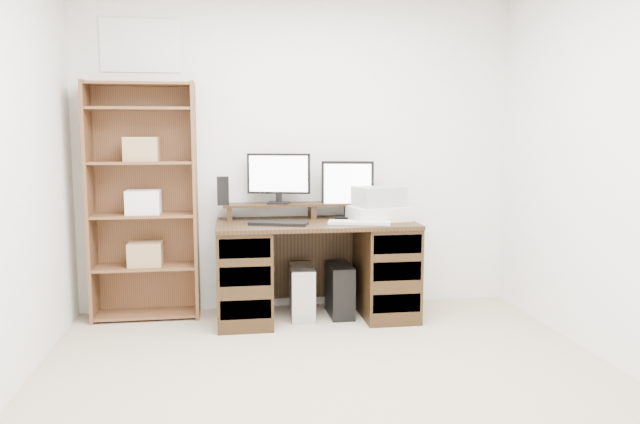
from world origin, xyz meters
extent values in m
cube|color=#BCA88D|center=(0.00, 0.00, -0.01)|extent=(3.50, 4.00, 0.02)
cube|color=white|center=(0.00, 2.01, 1.25)|extent=(3.50, 0.02, 2.50)
cube|color=white|center=(0.00, -2.01, 1.25)|extent=(3.50, 0.02, 2.50)
cube|color=white|center=(-1.21, 1.99, 2.08)|extent=(0.60, 0.01, 0.40)
cube|color=black|center=(0.09, 1.63, 0.73)|extent=(1.50, 0.70, 0.03)
cube|color=black|center=(-0.46, 1.63, 0.36)|extent=(0.40, 0.66, 0.72)
cube|color=black|center=(0.64, 1.63, 0.36)|extent=(0.40, 0.66, 0.72)
cube|color=black|center=(0.09, 1.96, 0.40)|extent=(1.48, 0.02, 0.65)
cube|color=black|center=(-0.46, 1.30, 0.18)|extent=(0.36, 0.01, 0.14)
cube|color=black|center=(-0.46, 1.30, 0.42)|extent=(0.36, 0.01, 0.14)
cube|color=black|center=(-0.46, 1.30, 0.62)|extent=(0.36, 0.01, 0.14)
cube|color=black|center=(0.64, 1.30, 0.18)|extent=(0.36, 0.01, 0.14)
cube|color=black|center=(0.64, 1.30, 0.42)|extent=(0.36, 0.01, 0.14)
cube|color=black|center=(0.64, 1.30, 0.62)|extent=(0.36, 0.01, 0.14)
cube|color=black|center=(-0.56, 1.85, 0.80)|extent=(0.04, 0.20, 0.10)
cube|color=black|center=(0.09, 1.85, 0.80)|extent=(0.04, 0.20, 0.10)
cube|color=black|center=(0.74, 1.85, 0.80)|extent=(0.04, 0.20, 0.10)
cube|color=black|center=(0.09, 1.85, 0.86)|extent=(1.40, 0.22, 0.02)
cube|color=black|center=(-0.18, 1.82, 0.88)|extent=(0.19, 0.16, 0.01)
cube|color=black|center=(-0.18, 1.84, 0.93)|extent=(0.05, 0.04, 0.09)
cube|color=black|center=(-0.18, 1.84, 1.10)|extent=(0.49, 0.16, 0.31)
cube|color=white|center=(-0.18, 1.82, 1.10)|extent=(0.44, 0.12, 0.28)
cube|color=black|center=(0.36, 1.78, 0.76)|extent=(0.22, 0.19, 0.02)
cube|color=black|center=(0.36, 1.80, 0.82)|extent=(0.06, 0.04, 0.11)
cube|color=black|center=(0.36, 1.80, 1.02)|extent=(0.41, 0.12, 0.36)
cube|color=white|center=(0.36, 1.78, 1.02)|extent=(0.36, 0.08, 0.31)
cube|color=black|center=(-0.61, 1.82, 0.98)|extent=(0.09, 0.09, 0.22)
cube|color=black|center=(-0.21, 1.51, 0.76)|extent=(0.45, 0.27, 0.02)
cube|color=silver|center=(0.39, 1.47, 0.76)|extent=(0.48, 0.25, 0.02)
ellipsoid|color=silver|center=(0.67, 1.54, 0.77)|extent=(0.11, 0.09, 0.04)
cube|color=beige|center=(0.58, 1.64, 0.80)|extent=(0.48, 0.39, 0.11)
cube|color=#92969B|center=(0.58, 1.64, 0.93)|extent=(0.41, 0.34, 0.15)
cube|color=#AFB1B6|center=(-0.02, 1.66, 0.20)|extent=(0.20, 0.41, 0.40)
cube|color=black|center=(0.28, 1.68, 0.20)|extent=(0.17, 0.40, 0.40)
cube|color=#19FF33|center=(0.28, 1.48, 0.29)|extent=(0.01, 0.00, 0.01)
cube|color=brown|center=(-1.59, 1.83, 0.90)|extent=(0.02, 0.30, 1.80)
cube|color=brown|center=(-0.82, 1.83, 0.90)|extent=(0.02, 0.30, 1.80)
cube|color=brown|center=(-1.21, 1.97, 0.90)|extent=(0.80, 0.01, 1.80)
cube|color=brown|center=(-1.21, 1.83, 0.03)|extent=(0.75, 0.28, 0.02)
cube|color=brown|center=(-1.21, 1.83, 0.40)|extent=(0.75, 0.28, 0.02)
cube|color=brown|center=(-1.21, 1.83, 0.80)|extent=(0.75, 0.28, 0.02)
cube|color=brown|center=(-1.21, 1.83, 1.20)|extent=(0.75, 0.28, 0.02)
cube|color=brown|center=(-1.21, 1.83, 1.60)|extent=(0.75, 0.28, 0.02)
cube|color=brown|center=(-1.21, 1.83, 1.78)|extent=(0.75, 0.28, 0.02)
cube|color=#A07F54|center=(-1.21, 1.83, 0.50)|extent=(0.25, 0.20, 0.18)
cube|color=white|center=(-1.21, 1.83, 0.90)|extent=(0.25, 0.20, 0.18)
cube|color=#A07F54|center=(-1.21, 1.83, 1.30)|extent=(0.25, 0.20, 0.18)
camera|label=1|loc=(-0.58, -3.00, 1.43)|focal=35.00mm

